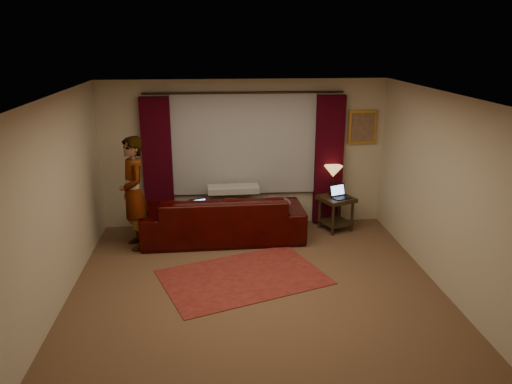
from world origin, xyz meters
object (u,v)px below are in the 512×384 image
laptop_sofa (200,207)px  end_table (336,213)px  tiffany_lamp (333,180)px  sofa (223,208)px  person (134,193)px  laptop_table (341,192)px

laptop_sofa → end_table: (2.36, 0.46, -0.34)m
laptop_sofa → end_table: 2.42m
laptop_sofa → tiffany_lamp: bearing=-4.7°
sofa → person: bearing=7.5°
sofa → laptop_table: bearing=-176.6°
laptop_sofa → tiffany_lamp: 2.40m
sofa → end_table: (1.99, 0.24, -0.24)m
person → sofa: bearing=76.6°
laptop_table → end_table: bearing=106.8°
laptop_sofa → laptop_table: laptop_table is taller
sofa → end_table: size_ratio=4.39×
person → laptop_table: bearing=74.2°
laptop_sofa → person: bearing=160.4°
sofa → person: (-1.41, -0.22, 0.37)m
person → tiffany_lamp: bearing=78.2°
tiffany_lamp → laptop_sofa: bearing=-165.2°
end_table → person: person is taller
laptop_sofa → end_table: laptop_sofa is taller
end_table → person: (-3.40, -0.45, 0.61)m
sofa → person: person is taller
end_table → sofa: bearing=-173.1°
laptop_sofa → sofa: bearing=10.9°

